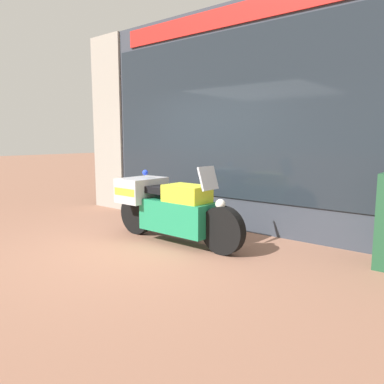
# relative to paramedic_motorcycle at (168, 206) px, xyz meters

# --- Properties ---
(ground_plane) EXTENTS (60.00, 60.00, 0.00)m
(ground_plane) POSITION_rel_paramedic_motorcycle_xyz_m (0.01, -0.55, -0.55)
(ground_plane) COLOR #8E604C
(shop_building) EXTENTS (6.88, 0.55, 3.76)m
(shop_building) POSITION_rel_paramedic_motorcycle_xyz_m (-0.43, 1.45, 1.34)
(shop_building) COLOR #333842
(shop_building) RESTS_ON ground
(window_display) EXTENTS (5.49, 0.30, 1.79)m
(window_display) POSITION_rel_paramedic_motorcycle_xyz_m (0.40, 1.48, -0.11)
(window_display) COLOR slate
(window_display) RESTS_ON ground
(paramedic_motorcycle) EXTENTS (2.39, 0.74, 1.18)m
(paramedic_motorcycle) POSITION_rel_paramedic_motorcycle_xyz_m (0.00, 0.00, 0.00)
(paramedic_motorcycle) COLOR black
(paramedic_motorcycle) RESTS_ON ground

